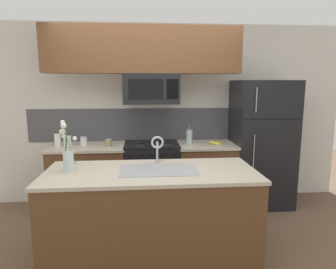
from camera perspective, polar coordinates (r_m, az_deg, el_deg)
name	(u,v)px	position (r m, az deg, el deg)	size (l,w,h in m)	color
ground_plane	(155,238)	(3.65, -2.52, -19.06)	(10.00, 10.00, 0.00)	brown
rear_partition	(171,114)	(4.52, 0.49, 3.95)	(5.20, 0.10, 2.60)	silver
splash_band	(151,124)	(4.46, -3.29, 1.92)	(3.55, 0.01, 0.48)	#4C4C51
back_counter_left	(89,178)	(4.36, -14.81, -7.93)	(1.03, 0.65, 0.91)	brown
back_counter_right	(206,174)	(4.39, 7.21, -7.57)	(0.82, 0.65, 0.91)	brown
stove_range	(152,176)	(4.30, -3.07, -7.81)	(0.76, 0.64, 0.93)	black
microwave	(151,89)	(4.08, -3.22, 8.69)	(0.74, 0.40, 0.40)	black
upper_cabinet_band	(143,50)	(4.07, -4.78, 15.73)	(2.55, 0.34, 0.60)	brown
refrigerator	(261,143)	(4.53, 17.27, -1.61)	(0.81, 0.74, 1.80)	black
storage_jar_tall	(57,139)	(4.33, -20.31, -0.80)	(0.08, 0.08, 0.20)	silver
storage_jar_medium	(67,140)	(4.31, -18.63, -0.98)	(0.11, 0.11, 0.16)	silver
storage_jar_short	(84,141)	(4.28, -15.76, -1.21)	(0.09, 0.09, 0.12)	silver
storage_jar_squat	(109,143)	(4.16, -11.22, -1.52)	(0.09, 0.09, 0.10)	#997F5B
banana_bunch	(216,143)	(4.24, 9.10, -1.59)	(0.19, 0.12, 0.08)	yellow
french_press	(189,136)	(4.27, 4.08, -0.35)	(0.09, 0.09, 0.27)	silver
island_counter	(151,214)	(3.13, -3.17, -14.85)	(2.08, 0.87, 0.91)	brown
kitchen_sink	(159,177)	(2.99, -1.80, -8.09)	(0.76, 0.44, 0.16)	#ADAFB5
sink_faucet	(157,146)	(3.13, -2.02, -2.22)	(0.14, 0.14, 0.31)	#B7BABF
flower_vase	(68,156)	(3.06, -18.56, -3.94)	(0.17, 0.12, 0.50)	silver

